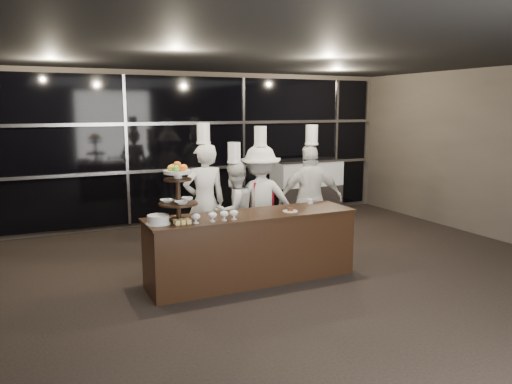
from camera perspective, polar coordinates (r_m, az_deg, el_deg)
name	(u,v)px	position (r m, az deg, el deg)	size (l,w,h in m)	color
room	(325,182)	(5.52, 7.89, 1.12)	(10.00, 10.00, 10.00)	black
window_wall	(188,148)	(9.99, -7.82, 4.96)	(8.60, 0.10, 2.80)	black
buffet_counter	(252,247)	(6.71, -0.45, -6.28)	(2.84, 0.74, 0.92)	black
display_stand	(178,188)	(6.18, -8.91, 0.50)	(0.48, 0.48, 0.74)	black
compotes	(217,215)	(6.17, -4.51, -2.62)	(0.61, 0.11, 0.12)	silver
layer_cake	(158,220)	(6.13, -11.12, -3.12)	(0.30, 0.30, 0.11)	white
pastry_squares	(182,222)	(6.10, -8.43, -3.36)	(0.20, 0.13, 0.05)	#E7C671
small_plate	(290,210)	(6.75, 3.94, -2.12)	(0.20, 0.20, 0.05)	white
chef_cup	(310,201)	(7.30, 6.22, -1.09)	(0.08, 0.08, 0.07)	white
display_case	(306,186)	(10.48, 5.79, 0.72)	(1.45, 0.63, 1.24)	#A5A5AA
chef_a	(205,201)	(7.53, -5.89, -1.03)	(0.66, 0.45, 2.09)	silver
chef_b	(235,210)	(7.61, -2.47, -2.06)	(0.87, 0.77, 1.80)	silver
chef_c	(260,201)	(7.77, 0.49, -0.99)	(1.24, 0.89, 2.03)	silver
chef_d	(310,198)	(7.92, 6.25, -0.73)	(1.10, 0.70, 2.04)	white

